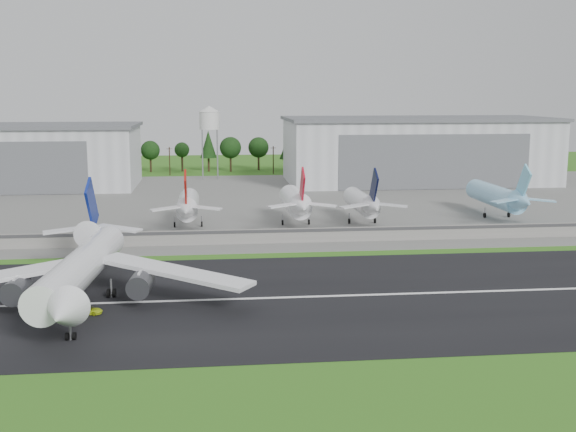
{
  "coord_description": "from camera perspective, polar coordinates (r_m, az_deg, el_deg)",
  "views": [
    {
      "loc": [
        -5.6,
        -107.74,
        34.37
      ],
      "look_at": [
        10.71,
        40.0,
        9.0
      ],
      "focal_mm": 45.0,
      "sensor_mm": 36.0,
      "label": 1
    }
  ],
  "objects": [
    {
      "name": "water_tower",
      "position": [
        292.9,
        -6.23,
        7.71
      ],
      "size": [
        8.4,
        8.4,
        29.4
      ],
      "color": "#99999E",
      "rests_on": "ground"
    },
    {
      "name": "parked_jet_red_a",
      "position": [
        186.53,
        -7.94,
        0.86
      ],
      "size": [
        7.36,
        31.29,
        16.54
      ],
      "color": "white",
      "rests_on": "ground"
    },
    {
      "name": "main_airliner",
      "position": [
        122.77,
        -16.04,
        -4.59
      ],
      "size": [
        57.12,
        59.26,
        18.17
      ],
      "rotation": [
        0.0,
        0.0,
        3.07
      ],
      "color": "white",
      "rests_on": "runway"
    },
    {
      "name": "ground_vehicle",
      "position": [
        118.43,
        -15.46,
        -7.2
      ],
      "size": [
        4.65,
        3.07,
        1.19
      ],
      "primitive_type": "imported",
      "rotation": [
        0.0,
        0.0,
        1.29
      ],
      "color": "#C2DA19",
      "rests_on": "runway"
    },
    {
      "name": "ground",
      "position": [
        113.23,
        -3.2,
        -8.0
      ],
      "size": [
        600.0,
        600.0,
        0.0
      ],
      "primitive_type": "plane",
      "color": "#326317",
      "rests_on": "ground"
    },
    {
      "name": "treeline",
      "position": [
        324.61,
        -5.29,
        3.57
      ],
      "size": [
        320.0,
        16.0,
        22.0
      ],
      "primitive_type": null,
      "color": "black",
      "rests_on": "ground"
    },
    {
      "name": "apron",
      "position": [
        230.38,
        -4.84,
        1.08
      ],
      "size": [
        320.0,
        150.0,
        0.1
      ],
      "primitive_type": "cube",
      "color": "slate",
      "rests_on": "ground"
    },
    {
      "name": "blast_fence",
      "position": [
        166.05,
        -4.24,
        -1.65
      ],
      "size": [
        240.0,
        0.61,
        3.5
      ],
      "color": "gray",
      "rests_on": "ground"
    },
    {
      "name": "runway_centerline",
      "position": [
        122.75,
        -3.45,
        -6.54
      ],
      "size": [
        220.0,
        1.0,
        0.02
      ],
      "primitive_type": "cube",
      "color": "white",
      "rests_on": "runway"
    },
    {
      "name": "utility_poles",
      "position": [
        309.7,
        -5.23,
        3.27
      ],
      "size": [
        230.0,
        3.0,
        12.0
      ],
      "primitive_type": null,
      "color": "black",
      "rests_on": "ground"
    },
    {
      "name": "hangar_east",
      "position": [
        285.15,
        10.18,
        5.16
      ],
      "size": [
        102.0,
        47.0,
        25.2
      ],
      "color": "silver",
      "rests_on": "ground"
    },
    {
      "name": "parked_jet_red_b",
      "position": [
        187.8,
        0.67,
        1.09
      ],
      "size": [
        7.36,
        31.29,
        16.8
      ],
      "color": "white",
      "rests_on": "ground"
    },
    {
      "name": "hangar_west",
      "position": [
        283.54,
        -21.56,
        4.41
      ],
      "size": [
        97.0,
        44.0,
        23.2
      ],
      "color": "silver",
      "rests_on": "ground"
    },
    {
      "name": "runway",
      "position": [
        122.77,
        -3.45,
        -6.57
      ],
      "size": [
        320.0,
        60.0,
        0.1
      ],
      "primitive_type": "cube",
      "color": "black",
      "rests_on": "ground"
    },
    {
      "name": "parked_jet_skyblue",
      "position": [
        207.33,
        16.38,
        1.48
      ],
      "size": [
        7.36,
        37.29,
        16.75
      ],
      "color": "#8DCDF3",
      "rests_on": "ground"
    },
    {
      "name": "parked_jet_navy",
      "position": [
        190.76,
        5.99,
        1.05
      ],
      "size": [
        7.36,
        31.29,
        16.39
      ],
      "color": "silver",
      "rests_on": "ground"
    }
  ]
}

